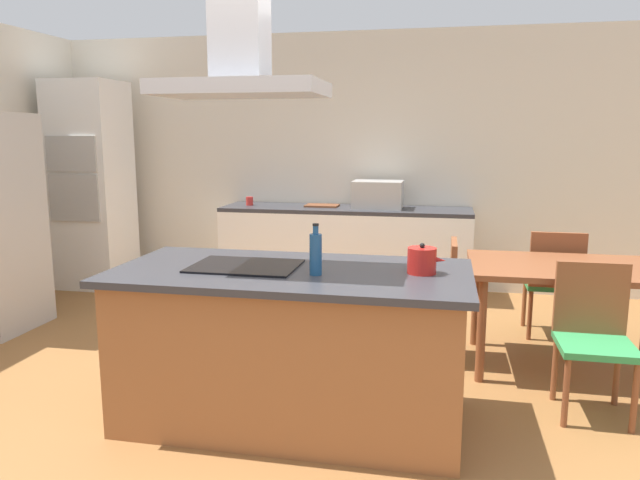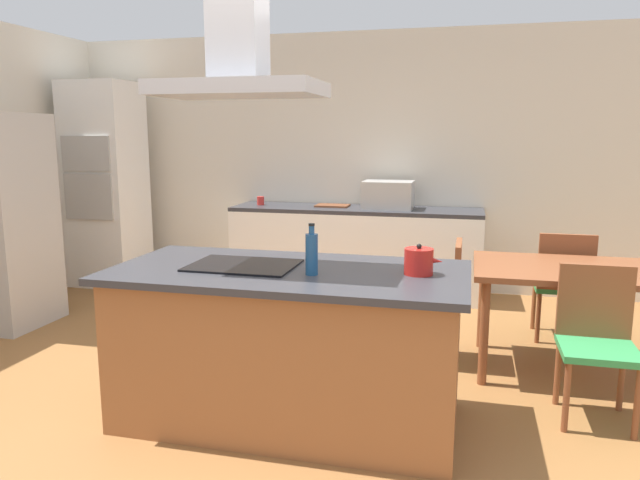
{
  "view_description": "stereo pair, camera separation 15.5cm",
  "coord_description": "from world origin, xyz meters",
  "px_view_note": "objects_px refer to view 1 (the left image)",
  "views": [
    {
      "loc": [
        0.82,
        -3.17,
        1.65
      ],
      "look_at": [
        0.08,
        0.4,
        1.0
      ],
      "focal_mm": 33.59,
      "sensor_mm": 36.0,
      "label": 1
    },
    {
      "loc": [
        0.97,
        -3.14,
        1.65
      ],
      "look_at": [
        0.08,
        0.4,
        1.0
      ],
      "focal_mm": 33.59,
      "sensor_mm": 36.0,
      "label": 2
    }
  ],
  "objects_px": {
    "cooktop": "(245,266)",
    "olive_oil_bottle": "(316,253)",
    "range_hood": "(240,48)",
    "chair_at_left_end": "(438,292)",
    "tea_kettle": "(422,260)",
    "wall_oven_stack": "(92,185)",
    "coffee_mug_red": "(250,201)",
    "cutting_board": "(322,206)",
    "chair_facing_back_wall": "(554,277)",
    "dining_table": "(572,277)",
    "chair_facing_island": "(593,329)",
    "countertop_microwave": "(378,195)"
  },
  "relations": [
    {
      "from": "wall_oven_stack",
      "to": "dining_table",
      "type": "xyz_separation_m",
      "value": [
        4.62,
        -1.49,
        -0.43
      ]
    },
    {
      "from": "chair_at_left_end",
      "to": "range_hood",
      "type": "relative_size",
      "value": 0.99
    },
    {
      "from": "wall_oven_stack",
      "to": "olive_oil_bottle",
      "type": "bearing_deg",
      "value": -41.91
    },
    {
      "from": "coffee_mug_red",
      "to": "cutting_board",
      "type": "distance_m",
      "value": 0.78
    },
    {
      "from": "olive_oil_bottle",
      "to": "coffee_mug_red",
      "type": "height_order",
      "value": "olive_oil_bottle"
    },
    {
      "from": "wall_oven_stack",
      "to": "dining_table",
      "type": "distance_m",
      "value": 4.88
    },
    {
      "from": "coffee_mug_red",
      "to": "chair_at_left_end",
      "type": "xyz_separation_m",
      "value": [
        2.0,
        -1.72,
        -0.44
      ]
    },
    {
      "from": "cooktop",
      "to": "tea_kettle",
      "type": "relative_size",
      "value": 2.88
    },
    {
      "from": "dining_table",
      "to": "wall_oven_stack",
      "type": "bearing_deg",
      "value": 162.09
    },
    {
      "from": "chair_facing_island",
      "to": "chair_facing_back_wall",
      "type": "bearing_deg",
      "value": 90.0
    },
    {
      "from": "olive_oil_bottle",
      "to": "chair_at_left_end",
      "type": "height_order",
      "value": "olive_oil_bottle"
    },
    {
      "from": "range_hood",
      "to": "chair_at_left_end",
      "type": "bearing_deg",
      "value": 46.92
    },
    {
      "from": "wall_oven_stack",
      "to": "range_hood",
      "type": "height_order",
      "value": "range_hood"
    },
    {
      "from": "dining_table",
      "to": "chair_facing_island",
      "type": "relative_size",
      "value": 1.57
    },
    {
      "from": "cooktop",
      "to": "range_hood",
      "type": "height_order",
      "value": "range_hood"
    },
    {
      "from": "olive_oil_bottle",
      "to": "dining_table",
      "type": "xyz_separation_m",
      "value": [
        1.56,
        1.26,
        -0.35
      ]
    },
    {
      "from": "cutting_board",
      "to": "wall_oven_stack",
      "type": "xyz_separation_m",
      "value": [
        -2.48,
        -0.28,
        0.19
      ]
    },
    {
      "from": "coffee_mug_red",
      "to": "chair_at_left_end",
      "type": "relative_size",
      "value": 0.1
    },
    {
      "from": "cooktop",
      "to": "olive_oil_bottle",
      "type": "height_order",
      "value": "olive_oil_bottle"
    },
    {
      "from": "tea_kettle",
      "to": "countertop_microwave",
      "type": "bearing_deg",
      "value": 101.02
    },
    {
      "from": "range_hood",
      "to": "tea_kettle",
      "type": "bearing_deg",
      "value": 2.62
    },
    {
      "from": "tea_kettle",
      "to": "coffee_mug_red",
      "type": "xyz_separation_m",
      "value": [
        -1.92,
        2.83,
        -0.03
      ]
    },
    {
      "from": "tea_kettle",
      "to": "chair_facing_island",
      "type": "relative_size",
      "value": 0.23
    },
    {
      "from": "dining_table",
      "to": "olive_oil_bottle",
      "type": "bearing_deg",
      "value": -141.13
    },
    {
      "from": "countertop_microwave",
      "to": "chair_at_left_end",
      "type": "distance_m",
      "value": 1.92
    },
    {
      "from": "tea_kettle",
      "to": "chair_at_left_end",
      "type": "distance_m",
      "value": 1.2
    },
    {
      "from": "olive_oil_bottle",
      "to": "countertop_microwave",
      "type": "relative_size",
      "value": 0.56
    },
    {
      "from": "dining_table",
      "to": "cutting_board",
      "type": "bearing_deg",
      "value": 140.31
    },
    {
      "from": "cooktop",
      "to": "chair_facing_back_wall",
      "type": "bearing_deg",
      "value": 42.37
    },
    {
      "from": "cutting_board",
      "to": "dining_table",
      "type": "relative_size",
      "value": 0.24
    },
    {
      "from": "cooktop",
      "to": "chair_facing_island",
      "type": "height_order",
      "value": "cooktop"
    },
    {
      "from": "tea_kettle",
      "to": "cooktop",
      "type": "bearing_deg",
      "value": -177.38
    },
    {
      "from": "olive_oil_bottle",
      "to": "countertop_microwave",
      "type": "bearing_deg",
      "value": 89.87
    },
    {
      "from": "dining_table",
      "to": "chair_facing_back_wall",
      "type": "relative_size",
      "value": 1.57
    },
    {
      "from": "countertop_microwave",
      "to": "chair_facing_back_wall",
      "type": "xyz_separation_m",
      "value": [
        1.55,
        -1.06,
        -0.53
      ]
    },
    {
      "from": "cutting_board",
      "to": "range_hood",
      "type": "relative_size",
      "value": 0.38
    },
    {
      "from": "coffee_mug_red",
      "to": "chair_facing_island",
      "type": "distance_m",
      "value": 3.79
    },
    {
      "from": "countertop_microwave",
      "to": "cutting_board",
      "type": "height_order",
      "value": "countertop_microwave"
    },
    {
      "from": "chair_facing_back_wall",
      "to": "dining_table",
      "type": "bearing_deg",
      "value": -90.0
    },
    {
      "from": "cooktop",
      "to": "cutting_board",
      "type": "xyz_separation_m",
      "value": [
        -0.15,
        2.93,
        0.0
      ]
    },
    {
      "from": "olive_oil_bottle",
      "to": "chair_at_left_end",
      "type": "xyz_separation_m",
      "value": [
        0.64,
        1.26,
        -0.51
      ]
    },
    {
      "from": "cooktop",
      "to": "tea_kettle",
      "type": "height_order",
      "value": "tea_kettle"
    },
    {
      "from": "tea_kettle",
      "to": "dining_table",
      "type": "distance_m",
      "value": 1.52
    },
    {
      "from": "countertop_microwave",
      "to": "range_hood",
      "type": "relative_size",
      "value": 0.56
    },
    {
      "from": "olive_oil_bottle",
      "to": "countertop_microwave",
      "type": "xyz_separation_m",
      "value": [
        0.01,
        2.98,
        0.02
      ]
    },
    {
      "from": "chair_facing_back_wall",
      "to": "range_hood",
      "type": "xyz_separation_m",
      "value": [
        -1.99,
        -1.82,
        1.59
      ]
    },
    {
      "from": "countertop_microwave",
      "to": "dining_table",
      "type": "distance_m",
      "value": 2.35
    },
    {
      "from": "chair_facing_back_wall",
      "to": "chair_at_left_end",
      "type": "xyz_separation_m",
      "value": [
        -0.92,
        -0.67,
        0.0
      ]
    },
    {
      "from": "cooktop",
      "to": "chair_facing_island",
      "type": "relative_size",
      "value": 0.67
    },
    {
      "from": "cooktop",
      "to": "olive_oil_bottle",
      "type": "xyz_separation_m",
      "value": [
        0.43,
        -0.1,
        0.11
      ]
    }
  ]
}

